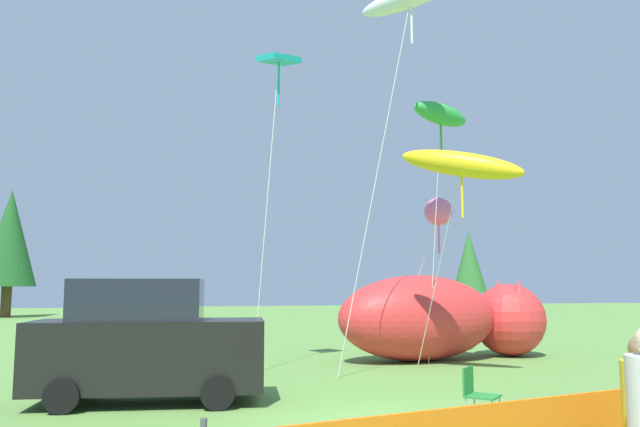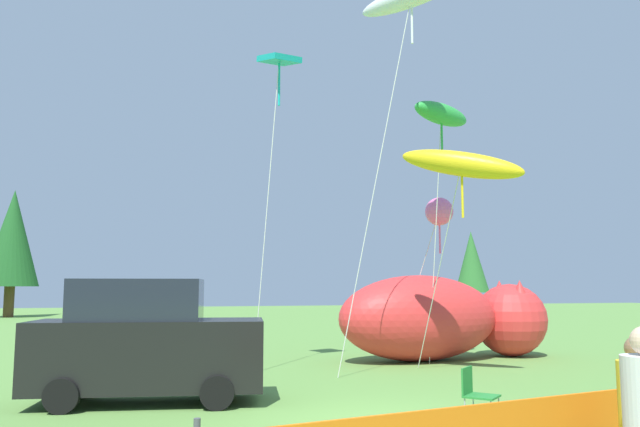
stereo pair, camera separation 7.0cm
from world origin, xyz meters
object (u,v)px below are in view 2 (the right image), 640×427
kite_yellow_hero (461,165)px  kite_pink_octopus (439,212)px  folding_chair (475,391)px  kite_green_fish (441,115)px  parked_car (146,343)px  kite_teal_diamond (279,65)px  inflatable_cat (442,321)px

kite_yellow_hero → kite_pink_octopus: bearing=70.1°
folding_chair → kite_green_fish: kite_green_fish is taller
parked_car → folding_chair: bearing=-24.4°
parked_car → kite_pink_octopus: bearing=38.8°
kite_teal_diamond → kite_yellow_hero: bearing=-36.7°
kite_pink_octopus → kite_teal_diamond: 6.68m
kite_teal_diamond → kite_yellow_hero: 5.75m
kite_pink_octopus → kite_teal_diamond: kite_teal_diamond is taller
inflatable_cat → kite_yellow_hero: size_ratio=1.24×
parked_car → kite_pink_octopus: 10.57m
kite_teal_diamond → parked_car: bearing=-132.3°
parked_car → inflatable_cat: bearing=38.1°
folding_chair → kite_pink_octopus: (3.68, 8.30, 3.95)m
folding_chair → inflatable_cat: 8.92m
parked_car → kite_teal_diamond: (3.33, 3.65, 7.08)m
inflatable_cat → kite_yellow_hero: bearing=-116.5°
kite_pink_octopus → kite_green_fish: bearing=-113.2°
inflatable_cat → folding_chair: bearing=-120.6°
folding_chair → kite_green_fish: size_ratio=0.12×
inflatable_cat → kite_green_fish: 6.13m
inflatable_cat → kite_pink_octopus: (0.07, 0.17, 3.32)m
kite_pink_octopus → kite_green_fish: size_ratio=0.66×
kite_yellow_hero → kite_teal_diamond: bearing=143.3°
folding_chair → kite_teal_diamond: kite_teal_diamond is taller
parked_car → kite_pink_octopus: kite_pink_octopus is taller
parked_car → inflatable_cat: size_ratio=0.63×
parked_car → folding_chair: size_ratio=5.01×
parked_car → kite_teal_diamond: 8.63m
kite_pink_octopus → kite_teal_diamond: size_ratio=0.58×
inflatable_cat → parked_car: bearing=-157.9°
parked_car → inflatable_cat: (8.65, 4.76, 0.04)m
kite_pink_octopus → kite_yellow_hero: 4.48m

